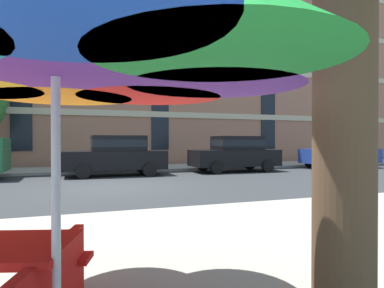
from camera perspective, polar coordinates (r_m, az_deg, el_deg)
name	(u,v)px	position (r m, az deg, el deg)	size (l,w,h in m)	color
ground_plane	(113,187)	(11.55, -13.36, -7.16)	(120.00, 120.00, 0.00)	#2D3033
sidewalk_far	(98,169)	(18.28, -15.68, -4.15)	(56.00, 3.60, 0.12)	#9E998E
apartment_building	(90,34)	(27.60, -16.95, 17.47)	(46.69, 12.08, 19.20)	#A87056
sedan_black	(116,154)	(15.19, -12.77, -1.72)	(4.40, 1.98, 1.78)	black
sedan_black_midblock	(235,153)	(16.93, 7.40, -1.48)	(4.40, 1.98, 1.78)	black
sedan_blue	(339,151)	(20.75, 23.77, -1.16)	(4.40, 1.98, 1.78)	navy
patio_umbrella	(55,40)	(2.47, -22.21, 16.05)	(3.65, 3.65, 2.51)	silver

